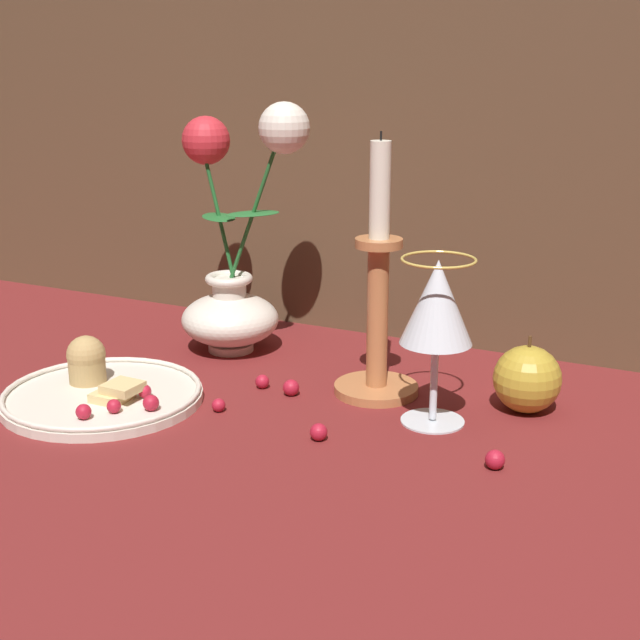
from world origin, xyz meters
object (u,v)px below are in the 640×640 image
object	(u,v)px
plate_with_pastries	(101,390)
vase	(234,267)
candlestick	(378,311)
apple_beside_vase	(527,379)
wine_glass	(437,308)

from	to	relation	value
plate_with_pastries	vase	bearing A→B (deg)	78.07
candlestick	apple_beside_vase	distance (m)	0.18
vase	candlestick	distance (m)	0.23
vase	wine_glass	xyz separation A→B (m)	(0.31, -0.11, 0.01)
wine_glass	candlestick	size ratio (longest dim) A/B	0.60
vase	apple_beside_vase	bearing A→B (deg)	-5.46
candlestick	apple_beside_vase	bearing A→B (deg)	7.44
vase	candlestick	bearing A→B (deg)	-14.85
vase	wine_glass	distance (m)	0.33
vase	candlestick	xyz separation A→B (m)	(0.22, -0.06, -0.01)
vase	candlestick	size ratio (longest dim) A/B	1.08
plate_with_pastries	apple_beside_vase	xyz separation A→B (m)	(0.44, 0.18, 0.02)
plate_with_pastries	wine_glass	distance (m)	0.39
plate_with_pastries	wine_glass	bearing A→B (deg)	16.66
vase	plate_with_pastries	xyz separation A→B (m)	(-0.05, -0.22, -0.10)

